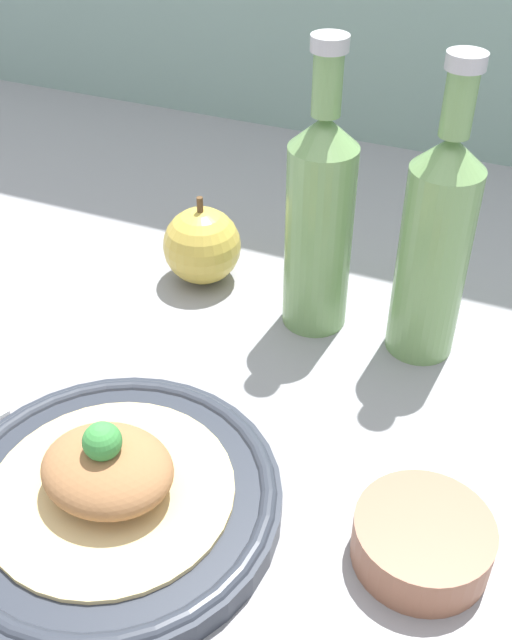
% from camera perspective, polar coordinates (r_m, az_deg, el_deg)
% --- Properties ---
extents(ground_plane, '(1.80, 1.10, 0.04)m').
position_cam_1_polar(ground_plane, '(0.66, 2.51, -7.02)').
color(ground_plane, gray).
extents(plate, '(0.24, 0.24, 0.02)m').
position_cam_1_polar(plate, '(0.56, -10.87, -13.22)').
color(plate, '#2D333D').
rests_on(plate, ground_plane).
extents(plated_food, '(0.18, 0.18, 0.07)m').
position_cam_1_polar(plated_food, '(0.54, -11.20, -11.46)').
color(plated_food, '#D6BC7F').
rests_on(plated_food, plate).
extents(cider_bottle_left, '(0.06, 0.06, 0.27)m').
position_cam_1_polar(cider_bottle_left, '(0.66, 4.85, 7.63)').
color(cider_bottle_left, '#729E5B').
rests_on(cider_bottle_left, ground_plane).
extents(cider_bottle_right, '(0.06, 0.06, 0.27)m').
position_cam_1_polar(cider_bottle_right, '(0.65, 13.49, 5.68)').
color(cider_bottle_right, '#729E5B').
rests_on(cider_bottle_right, ground_plane).
extents(apple, '(0.08, 0.08, 0.09)m').
position_cam_1_polar(apple, '(0.76, -4.13, 5.68)').
color(apple, gold).
rests_on(apple, ground_plane).
extents(dipping_bowl, '(0.09, 0.09, 0.03)m').
position_cam_1_polar(dipping_bowl, '(0.53, 12.54, -16.08)').
color(dipping_bowl, '#996047').
rests_on(dipping_bowl, ground_plane).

